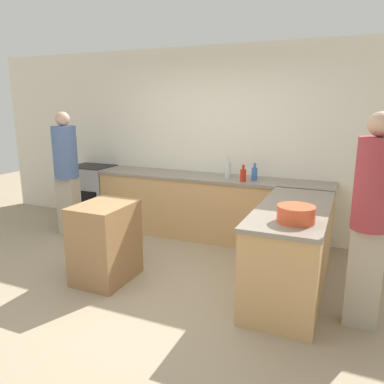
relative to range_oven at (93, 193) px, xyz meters
name	(u,v)px	position (x,y,z in m)	size (l,w,h in m)	color
ground_plane	(148,291)	(2.06, -1.78, -0.46)	(14.00, 14.00, 0.00)	tan
wall_back	(218,142)	(2.06, 0.33, 0.89)	(8.00, 0.06, 2.70)	silver
counter_back	(209,207)	(2.06, 0.00, 0.00)	(3.38, 0.62, 0.91)	tan
counter_peninsula	(291,249)	(3.40, -1.16, 0.00)	(0.69, 1.76, 0.91)	tan
range_oven	(93,193)	(0.00, 0.00, 0.00)	(0.73, 0.60, 0.92)	#ADADB2
island_table	(105,242)	(1.50, -1.71, -0.03)	(0.53, 0.68, 0.86)	#997047
mixing_bowl	(296,214)	(3.49, -1.66, 0.52)	(0.32, 0.32, 0.15)	#DB512D
hot_sauce_bottle	(243,175)	(2.59, -0.16, 0.54)	(0.08, 0.08, 0.22)	red
vinegar_bottle_clear	(228,170)	(2.33, -0.01, 0.56)	(0.08, 0.08, 0.29)	silver
water_bottle_blue	(254,173)	(2.71, -0.01, 0.54)	(0.08, 0.08, 0.23)	#386BB7
person_by_range	(66,170)	(0.13, -0.71, 0.52)	(0.34, 0.34, 1.80)	#ADA38E
person_at_peninsula	(371,214)	(4.08, -1.55, 0.56)	(0.31, 0.31, 1.85)	#ADA38E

